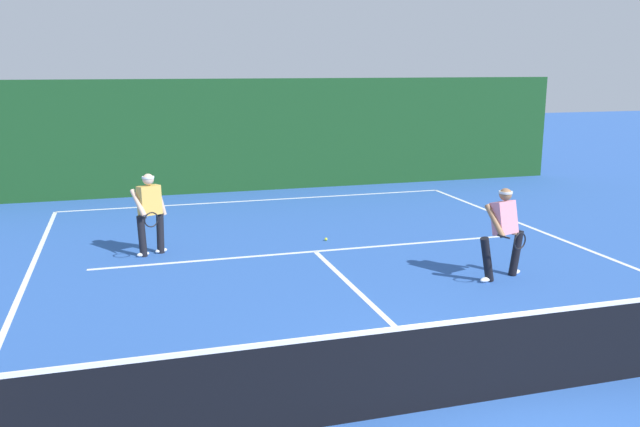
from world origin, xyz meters
The scene contains 9 objects.
ground_plane centered at (0.00, 0.00, 0.00)m, with size 80.00×80.00×0.00m, color #2C57AA.
court_line_baseline_far centered at (0.00, 11.89, 0.00)m, with size 10.73×0.10×0.01m, color white.
court_line_service centered at (0.00, 6.43, 0.00)m, with size 8.75×0.10×0.01m, color white.
court_line_centre centered at (0.00, 3.20, 0.00)m, with size 0.10×6.40×0.01m, color white.
tennis_net centered at (0.00, 0.00, 0.52)m, with size 11.75×0.09×1.06m.
player_near centered at (2.66, 3.82, 0.89)m, with size 1.05×0.93×1.62m.
player_far centered at (-3.17, 7.13, 0.90)m, with size 0.71×0.93×1.63m.
tennis_ball centered at (0.46, 7.18, 0.03)m, with size 0.07×0.07×0.07m, color #D1E033.
back_fence_windscreen centered at (0.00, 13.44, 1.65)m, with size 20.08×0.12×3.31m, color #17431D.
Camera 1 is at (-3.59, -5.99, 3.67)m, focal length 37.31 mm.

